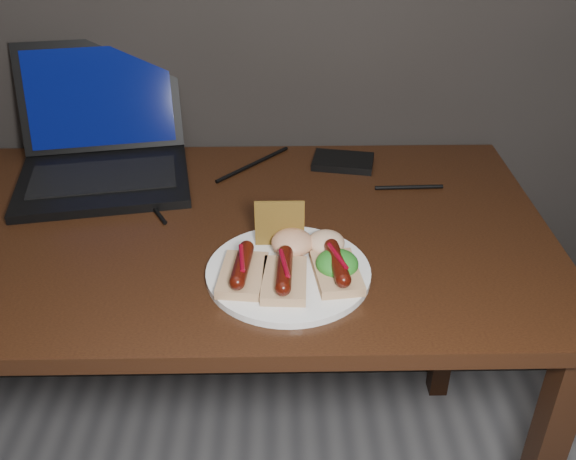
# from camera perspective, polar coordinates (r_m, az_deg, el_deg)

# --- Properties ---
(desk) EXTENTS (1.40, 0.70, 0.75)m
(desk) POSITION_cam_1_polar(r_m,az_deg,el_deg) (1.26, -9.83, -3.12)
(desk) COLOR #351C0D
(desk) RESTS_ON ground
(laptop) EXTENTS (0.40, 0.40, 0.25)m
(laptop) POSITION_cam_1_polar(r_m,az_deg,el_deg) (1.42, -16.17, 6.89)
(laptop) COLOR black
(laptop) RESTS_ON desk
(hard_drive) EXTENTS (0.14, 0.11, 0.02)m
(hard_drive) POSITION_cam_1_polar(r_m,az_deg,el_deg) (1.42, 4.92, 6.07)
(hard_drive) COLOR black
(hard_drive) RESTS_ON desk
(desk_cables) EXTENTS (1.05, 0.36, 0.01)m
(desk_cables) POSITION_cam_1_polar(r_m,az_deg,el_deg) (1.33, -10.15, 3.68)
(desk_cables) COLOR black
(desk_cables) RESTS_ON desk
(plate) EXTENTS (0.29, 0.29, 0.01)m
(plate) POSITION_cam_1_polar(r_m,az_deg,el_deg) (1.06, 0.03, -3.79)
(plate) COLOR white
(plate) RESTS_ON desk
(bread_sausage_left) EXTENTS (0.08, 0.12, 0.04)m
(bread_sausage_left) POSITION_cam_1_polar(r_m,az_deg,el_deg) (1.03, -4.08, -3.60)
(bread_sausage_left) COLOR tan
(bread_sausage_left) RESTS_ON plate
(bread_sausage_center) EXTENTS (0.08, 0.12, 0.04)m
(bread_sausage_center) POSITION_cam_1_polar(r_m,az_deg,el_deg) (1.02, -0.33, -4.08)
(bread_sausage_center) COLOR tan
(bread_sausage_center) RESTS_ON plate
(bread_sausage_right) EXTENTS (0.08, 0.12, 0.04)m
(bread_sausage_right) POSITION_cam_1_polar(r_m,az_deg,el_deg) (1.04, 4.37, -3.42)
(bread_sausage_right) COLOR tan
(bread_sausage_right) RESTS_ON plate
(crispbread) EXTENTS (0.09, 0.01, 0.08)m
(crispbread) POSITION_cam_1_polar(r_m,az_deg,el_deg) (1.10, -0.75, 0.61)
(crispbread) COLOR olive
(crispbread) RESTS_ON plate
(salad_greens) EXTENTS (0.07, 0.07, 0.04)m
(salad_greens) POSITION_cam_1_polar(r_m,az_deg,el_deg) (1.04, 4.38, -3.00)
(salad_greens) COLOR #115917
(salad_greens) RESTS_ON plate
(salsa_mound) EXTENTS (0.07, 0.07, 0.04)m
(salsa_mound) POSITION_cam_1_polar(r_m,az_deg,el_deg) (1.09, 0.37, -1.13)
(salsa_mound) COLOR #A61F10
(salsa_mound) RESTS_ON plate
(coleslaw_mound) EXTENTS (0.06, 0.06, 0.04)m
(coleslaw_mound) POSITION_cam_1_polar(r_m,az_deg,el_deg) (1.10, 3.41, -1.11)
(coleslaw_mound) COLOR beige
(coleslaw_mound) RESTS_ON plate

